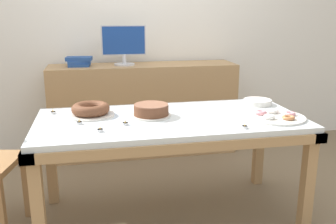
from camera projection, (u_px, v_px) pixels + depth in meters
The scene contains 15 objects.
ground_plane at pixel (170, 215), 2.67m from camera, with size 12.00×12.00×0.00m, color #7A664C.
wall_back at pixel (139, 22), 3.83m from camera, with size 8.00×0.10×2.60m, color white.
dining_table at pixel (170, 130), 2.50m from camera, with size 1.78×0.85×0.72m.
sideboard at pixel (144, 109), 3.76m from camera, with size 1.82×0.44×0.90m.
computer_monitor at pixel (124, 45), 3.56m from camera, with size 0.42×0.20×0.38m.
book_stack at pixel (79, 62), 3.52m from camera, with size 0.25×0.19×0.09m.
cake_chocolate_round at pixel (151, 111), 2.49m from camera, with size 0.27×0.27×0.08m.
cake_golden_bundt at pixel (91, 110), 2.52m from camera, with size 0.32×0.32×0.08m.
pastry_platter at pixel (276, 116), 2.46m from camera, with size 0.38×0.38×0.04m.
plate_stack at pixel (257, 102), 2.82m from camera, with size 0.21×0.21×0.04m.
tealight_near_front at pixel (79, 123), 2.33m from camera, with size 0.04×0.04×0.04m.
tealight_centre at pixel (100, 130), 2.18m from camera, with size 0.04×0.04×0.04m.
tealight_near_cakes at pixel (245, 127), 2.24m from camera, with size 0.04×0.04×0.04m.
tealight_left_edge at pixel (53, 112), 2.57m from camera, with size 0.04×0.04×0.04m.
tealight_right_edge at pixel (125, 124), 2.31m from camera, with size 0.04×0.04×0.04m.
Camera 1 is at (-0.49, -2.34, 1.40)m, focal length 40.00 mm.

